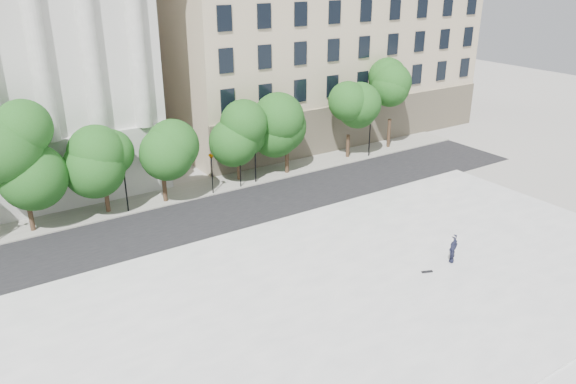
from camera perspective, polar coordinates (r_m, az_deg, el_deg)
name	(u,v)px	position (r m, az deg, el deg)	size (l,w,h in m)	color
ground	(385,321)	(32.87, 9.85, -12.80)	(160.00, 160.00, 0.00)	#ACAAA3
plaza	(351,293)	(34.57, 6.46, -10.21)	(44.00, 22.00, 0.45)	white
street	(233,212)	(45.72, -5.58, -2.01)	(60.00, 8.00, 0.02)	black
far_sidewalk	(201,188)	(50.69, -8.80, 0.38)	(60.00, 4.00, 0.12)	#A6A499
building_east	(294,31)	(70.39, 0.60, 16.05)	(36.00, 26.15, 23.00)	#C1AF93
traffic_light_west	(211,153)	(48.12, -7.83, 3.92)	(0.49, 1.90, 4.26)	black
traffic_light_east	(239,148)	(49.30, -4.95, 4.49)	(1.05, 1.87, 4.25)	black
person_lying	(451,259)	(38.55, 16.27, -6.54)	(0.71, 0.47, 1.94)	black
skateboard	(427,272)	(37.12, 13.94, -7.86)	(0.73, 0.19, 0.07)	black
street_trees	(185,138)	(47.97, -10.39, 5.39)	(46.70, 5.13, 8.11)	#382619
lamp_posts	(208,162)	(48.57, -8.12, 3.03)	(36.26, 0.28, 4.45)	black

